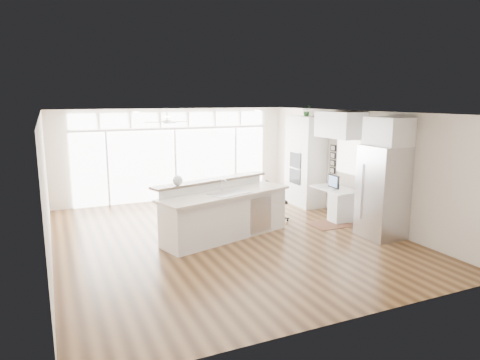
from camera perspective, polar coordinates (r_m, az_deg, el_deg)
name	(u,v)px	position (r m, az deg, el deg)	size (l,w,h in m)	color
floor	(226,237)	(9.46, -1.90, -7.65)	(7.00, 8.00, 0.02)	#422814
ceiling	(225,112)	(8.98, -2.01, 9.00)	(7.00, 8.00, 0.02)	silver
wall_back	(174,154)	(12.87, -8.75, 3.40)	(7.00, 0.04, 2.70)	beige
wall_front	(343,227)	(5.72, 13.54, -6.10)	(7.00, 0.04, 2.70)	beige
wall_left	(46,191)	(8.46, -24.45, -1.30)	(0.04, 8.00, 2.70)	beige
wall_right	(357,166)	(10.92, 15.31, 1.82)	(0.04, 8.00, 2.70)	beige
glass_wall	(175,165)	(12.85, -8.64, 2.04)	(5.80, 0.06, 2.08)	white
transom_row	(174,120)	(12.72, -8.81, 7.97)	(5.90, 0.06, 0.40)	white
desk_window	(348,156)	(11.09, 14.22, 3.06)	(0.04, 0.85, 0.85)	white
ceiling_fan	(167,118)	(11.49, -9.70, 8.15)	(1.16, 1.16, 0.32)	silver
recessed_lights	(221,113)	(9.16, -2.49, 8.90)	(3.40, 3.00, 0.02)	beige
oven_cabinet	(305,161)	(12.17, 8.70, 2.50)	(0.64, 1.20, 2.50)	white
desk_nook	(335,203)	(11.11, 12.60, -3.01)	(0.72, 1.30, 0.76)	white
upper_cabinets	(340,125)	(10.84, 13.20, 7.18)	(0.64, 1.30, 0.64)	white
refrigerator	(382,192)	(9.73, 18.46, -1.52)	(0.76, 0.90, 2.00)	silver
fridge_cabinet	(389,131)	(9.59, 19.19, 6.13)	(0.64, 0.90, 0.60)	white
framed_photos	(333,159)	(11.60, 12.29, 2.72)	(0.06, 0.22, 0.80)	black
kitchen_island	(226,210)	(9.27, -1.90, -4.03)	(3.07, 1.16, 1.22)	white
rug	(331,225)	(10.55, 12.01, -5.83)	(0.95, 0.69, 0.01)	#3C1D13
office_chair	(276,201)	(10.64, 4.87, -2.80)	(0.51, 0.47, 0.97)	black
fishbowl	(178,180)	(8.88, -8.32, -0.05)	(0.21, 0.21, 0.21)	silver
monitor	(334,181)	(10.94, 12.39, -0.17)	(0.07, 0.45, 0.37)	black
keyboard	(328,189)	(10.88, 11.63, -1.16)	(0.13, 0.34, 0.02)	silver
potted_plant	(307,112)	(12.06, 8.89, 8.96)	(0.28, 0.31, 0.24)	#275625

